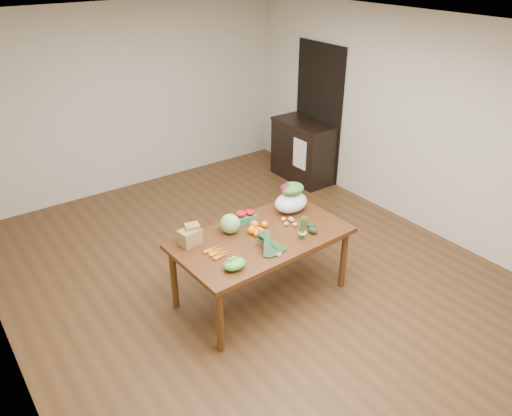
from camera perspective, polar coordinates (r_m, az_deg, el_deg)
floor at (r=5.83m, az=-1.06°, el=-7.33°), size 6.00×6.00×0.00m
ceiling at (r=4.80m, az=-1.36°, el=19.97°), size 5.00×6.00×0.02m
room_walls at (r=5.16m, az=-1.19°, el=4.97°), size 5.02×6.02×2.70m
dining_table at (r=5.26m, az=0.60°, el=-6.69°), size 1.82×1.06×0.75m
doorway_dark at (r=7.91m, az=7.13°, el=10.77°), size 0.02×1.00×2.10m
cabinet at (r=7.95m, az=5.36°, el=6.53°), size 0.52×1.02×0.94m
dish_towel at (r=7.61m, az=5.01°, el=6.16°), size 0.02×0.28×0.45m
paper_bag at (r=4.92m, az=-7.56°, el=-3.13°), size 0.28×0.24×0.19m
cabbage at (r=5.07m, az=-2.98°, el=-1.80°), size 0.20×0.20×0.20m
strawberry_basket_a at (r=5.26m, az=-1.76°, el=-1.17°), size 0.13×0.13×0.11m
strawberry_basket_b at (r=5.31m, az=-0.68°, el=-0.95°), size 0.11×0.11×0.10m
orange_a at (r=5.07m, az=-0.49°, el=-2.54°), size 0.09×0.09×0.09m
orange_b at (r=5.18m, az=-0.20°, el=-1.87°), size 0.09×0.09×0.09m
orange_c at (r=5.19m, az=1.01°, el=-1.88°), size 0.07×0.07×0.07m
mandarin_cluster at (r=5.05m, az=0.53°, el=-2.69°), size 0.19×0.19×0.09m
carrots at (r=4.80m, az=-4.43°, el=-5.02°), size 0.23×0.22×0.03m
snap_pea_bag at (r=4.56m, az=-2.49°, el=-6.41°), size 0.22×0.16×0.10m
kale_bunch at (r=4.78m, az=1.86°, el=-4.14°), size 0.33×0.41×0.16m
asparagus_bundle at (r=4.98m, az=5.34°, el=-2.23°), size 0.08×0.12×0.26m
potato_a at (r=5.23m, az=3.48°, el=-1.81°), size 0.05×0.05×0.04m
potato_b at (r=5.23m, az=4.48°, el=-1.89°), size 0.05×0.05×0.05m
potato_c at (r=5.33m, az=3.96°, el=-1.26°), size 0.05×0.05×0.05m
potato_d at (r=5.32m, az=3.15°, el=-1.27°), size 0.05×0.04×0.04m
potato_e at (r=5.30m, az=4.16°, el=-1.40°), size 0.05×0.05×0.05m
avocado_a at (r=5.11m, az=6.49°, el=-2.57°), size 0.10×0.12×0.07m
avocado_b at (r=5.19m, az=6.34°, el=-2.06°), size 0.10×0.13×0.07m
salad_bag at (r=5.46m, az=4.03°, el=1.04°), size 0.40×0.31×0.30m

